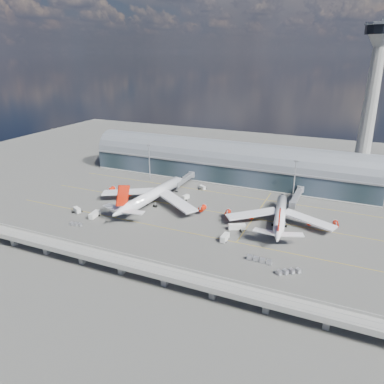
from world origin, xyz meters
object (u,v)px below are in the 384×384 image
at_px(control_tower, 369,113).
at_px(cargo_train_1, 259,260).
at_px(floodlight_mast_left, 149,161).
at_px(cargo_train_2, 288,272).
at_px(service_truck_3, 225,238).
at_px(service_truck_1, 77,210).
at_px(service_truck_5, 202,188).
at_px(service_truck_0, 94,215).
at_px(cargo_train_0, 76,224).
at_px(service_truck_2, 237,227).
at_px(service_truck_4, 186,197).
at_px(airliner_left, 152,195).
at_px(airliner_right, 280,216).
at_px(floodlight_mast_right, 294,180).

distance_m(control_tower, cargo_train_1, 122.81).
xyz_separation_m(floodlight_mast_left, cargo_train_2, (112.66, -82.18, -12.69)).
bearing_deg(service_truck_3, service_truck_1, -177.56).
bearing_deg(control_tower, service_truck_3, -120.68).
height_order(service_truck_5, cargo_train_2, service_truck_5).
height_order(control_tower, cargo_train_2, control_tower).
xyz_separation_m(control_tower, floodlight_mast_left, (-135.00, -28.00, -38.00)).
relative_size(service_truck_0, cargo_train_0, 1.09).
bearing_deg(service_truck_0, service_truck_2, 6.35).
bearing_deg(service_truck_0, service_truck_4, 45.99).
bearing_deg(service_truck_2, service_truck_0, 74.94).
bearing_deg(service_truck_5, service_truck_4, -154.43).
height_order(service_truck_1, service_truck_3, service_truck_3).
height_order(airliner_left, cargo_train_1, airliner_left).
distance_m(airliner_right, service_truck_1, 112.36).
bearing_deg(service_truck_4, cargo_train_0, -107.75).
distance_m(floodlight_mast_right, service_truck_3, 70.01).
distance_m(control_tower, floodlight_mast_left, 143.01).
distance_m(floodlight_mast_left, cargo_train_2, 140.02).
bearing_deg(service_truck_5, cargo_train_1, -110.20).
bearing_deg(floodlight_mast_left, cargo_train_0, -88.25).
xyz_separation_m(floodlight_mast_left, service_truck_4, (39.36, -24.42, -12.21)).
xyz_separation_m(floodlight_mast_left, floodlight_mast_right, (100.00, 0.00, 0.00)).
height_order(control_tower, floodlight_mast_left, control_tower).
bearing_deg(airliner_right, floodlight_mast_left, 150.59).
height_order(airliner_right, cargo_train_2, airliner_right).
distance_m(airliner_left, cargo_train_0, 47.01).
bearing_deg(cargo_train_1, cargo_train_2, -111.02).
distance_m(cargo_train_0, cargo_train_1, 96.95).
distance_m(service_truck_4, cargo_train_0, 68.14).
distance_m(control_tower, service_truck_2, 108.68).
xyz_separation_m(floodlight_mast_left, service_truck_0, (4.84, -69.30, -11.98)).
xyz_separation_m(service_truck_2, service_truck_3, (-1.68, -13.82, 0.01)).
bearing_deg(service_truck_1, service_truck_4, -22.50).
distance_m(service_truck_1, service_truck_2, 90.73).
distance_m(service_truck_3, service_truck_5, 72.82).
bearing_deg(service_truck_3, airliner_right, 55.82).
height_order(service_truck_2, cargo_train_1, service_truck_2).
bearing_deg(service_truck_5, cargo_train_0, -174.52).
xyz_separation_m(control_tower, service_truck_0, (-130.16, -97.30, -49.99)).
xyz_separation_m(floodlight_mast_right, airliner_left, (-75.12, -40.74, -7.40)).
height_order(airliner_left, service_truck_5, airliner_left).
height_order(service_truck_2, cargo_train_2, service_truck_2).
relative_size(service_truck_2, cargo_train_2, 0.89).
height_order(airliner_left, service_truck_1, airliner_left).
relative_size(floodlight_mast_left, service_truck_3, 3.81).
relative_size(control_tower, airliner_right, 1.68).
xyz_separation_m(airliner_left, cargo_train_2, (87.78, -41.44, -5.29)).
bearing_deg(service_truck_4, service_truck_1, -122.67).
relative_size(service_truck_1, service_truck_5, 1.07).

